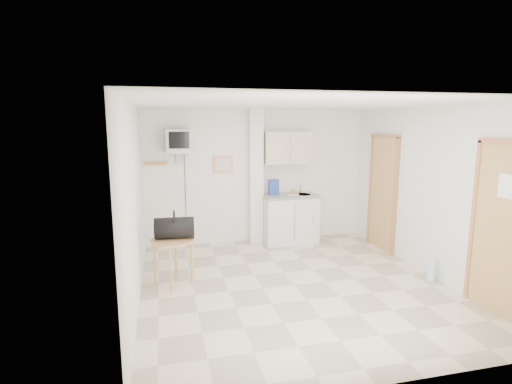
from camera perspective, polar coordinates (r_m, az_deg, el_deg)
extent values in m
plane|color=beige|center=(5.81, 5.49, -13.09)|extent=(4.50, 4.50, 0.00)
cube|color=white|center=(7.57, 0.13, 2.23)|extent=(4.20, 0.04, 2.50)
cube|color=white|center=(3.46, 18.10, -7.71)|extent=(4.20, 0.04, 2.50)
cube|color=white|center=(5.16, -16.93, -1.88)|extent=(0.04, 4.50, 2.50)
cube|color=white|center=(6.44, 23.66, 0.00)|extent=(0.04, 4.50, 2.50)
cube|color=white|center=(5.35, 5.94, 12.38)|extent=(4.20, 4.50, 0.04)
cube|color=white|center=(7.46, -0.05, 2.11)|extent=(0.25, 0.22, 2.50)
cube|color=#E2885E|center=(7.40, -4.75, 3.97)|extent=(0.36, 0.03, 0.30)
cube|color=silver|center=(7.39, -4.73, 3.95)|extent=(0.28, 0.01, 0.22)
cube|color=#A8864D|center=(7.30, -14.11, 4.01)|extent=(0.40, 0.05, 0.06)
cube|color=white|center=(7.54, -2.22, -0.12)|extent=(0.15, 0.02, 0.08)
cylinder|color=#A8864D|center=(7.25, -15.30, 3.84)|extent=(0.02, 0.08, 0.02)
cylinder|color=#A8864D|center=(7.24, -14.51, 3.87)|extent=(0.02, 0.08, 0.02)
cylinder|color=#A8864D|center=(7.24, -13.71, 3.90)|extent=(0.02, 0.08, 0.02)
cylinder|color=#A8864D|center=(7.24, -12.92, 3.93)|extent=(0.02, 0.08, 0.02)
cube|color=#AE6B38|center=(7.48, 17.64, -0.28)|extent=(0.04, 0.75, 2.00)
cube|color=brown|center=(7.48, 17.61, -0.28)|extent=(0.06, 0.87, 2.06)
cube|color=#AE6B38|center=(5.48, 31.78, -4.87)|extent=(0.04, 0.82, 2.02)
cube|color=brown|center=(5.47, 31.74, -4.87)|extent=(0.06, 0.94, 2.08)
cube|color=white|center=(5.36, 32.12, 0.71)|extent=(0.01, 0.20, 0.28)
cube|color=silver|center=(7.62, 4.86, -3.95)|extent=(1.00, 0.55, 0.88)
cube|color=gray|center=(7.53, 4.91, -0.55)|extent=(1.03, 0.58, 0.04)
cylinder|color=#B7B7BA|center=(7.61, 6.70, -0.51)|extent=(0.30, 0.30, 0.05)
cylinder|color=#B7B7BA|center=(7.72, 6.36, 0.44)|extent=(0.02, 0.02, 0.16)
cylinder|color=#B7B7BA|center=(7.65, 6.52, 0.92)|extent=(0.02, 0.13, 0.02)
cube|color=beige|center=(7.52, 4.52, 6.36)|extent=(0.90, 0.32, 0.60)
cube|color=#203B93|center=(7.48, 2.57, 0.69)|extent=(0.19, 0.07, 0.29)
cylinder|color=white|center=(7.53, 5.35, -0.34)|extent=(0.22, 0.22, 0.01)
sphere|color=tan|center=(7.52, 5.36, 0.00)|extent=(0.11, 0.11, 0.11)
cube|color=slate|center=(7.16, -10.97, 5.47)|extent=(0.36, 0.32, 0.02)
cube|color=slate|center=(7.30, -10.99, 4.92)|extent=(0.10, 0.06, 0.20)
cube|color=#ADADAF|center=(7.08, -11.00, 7.20)|extent=(0.44, 0.42, 0.40)
cube|color=black|center=(6.86, -10.92, 7.29)|extent=(0.34, 0.02, 0.28)
cylinder|color=black|center=(7.42, -10.03, -1.10)|extent=(0.01, 0.01, 1.73)
cylinder|color=#A8864D|center=(5.70, -11.84, -6.78)|extent=(0.60, 0.60, 0.03)
cylinder|color=#A8864D|center=(5.77, -9.14, -9.95)|extent=(0.04, 0.04, 0.63)
cylinder|color=#A8864D|center=(6.05, -11.36, -9.09)|extent=(0.04, 0.04, 0.63)
cylinder|color=#A8864D|center=(5.85, -14.27, -9.87)|extent=(0.04, 0.04, 0.63)
cylinder|color=#A8864D|center=(5.56, -12.11, -10.82)|extent=(0.04, 0.04, 0.63)
cylinder|color=black|center=(5.70, -11.57, -5.05)|extent=(0.56, 0.33, 0.30)
torus|color=black|center=(5.67, -11.62, -3.70)|extent=(0.04, 0.23, 0.23)
cylinder|color=#B5D9F3|center=(6.40, 23.77, -10.26)|extent=(0.11, 0.11, 0.30)
cylinder|color=#B5D9F3|center=(6.34, 23.88, -8.82)|extent=(0.03, 0.03, 0.04)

